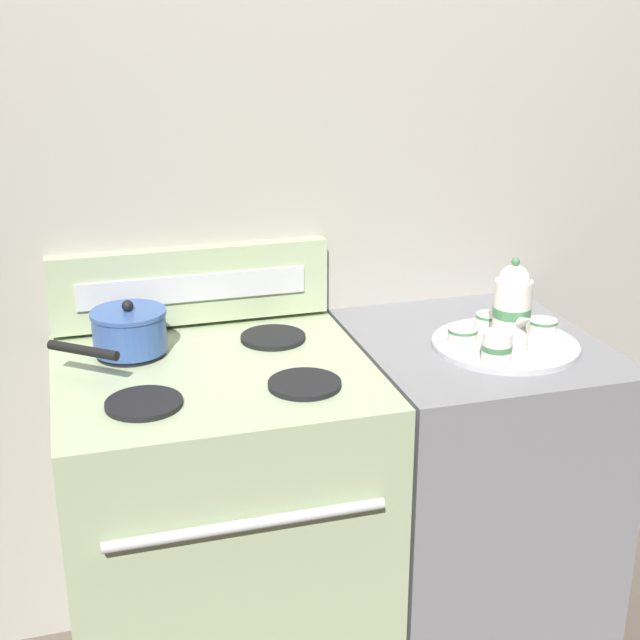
{
  "coord_description": "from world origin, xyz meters",
  "views": [
    {
      "loc": [
        -0.6,
        -1.88,
        1.71
      ],
      "look_at": [
        -0.03,
        0.04,
        0.98
      ],
      "focal_mm": 50.0,
      "sensor_mm": 36.0,
      "label": 1
    }
  ],
  "objects_px": {
    "serving_tray": "(505,345)",
    "teacup_front": "(462,338)",
    "teapot": "(512,307)",
    "teacup_right": "(542,328)",
    "creamer_jug": "(497,347)",
    "stove": "(222,537)",
    "saucepan": "(128,331)",
    "teacup_left": "(490,323)"
  },
  "relations": [
    {
      "from": "teacup_front",
      "to": "teapot",
      "type": "bearing_deg",
      "value": -21.87
    },
    {
      "from": "teapot",
      "to": "teacup_right",
      "type": "distance_m",
      "value": 0.15
    },
    {
      "from": "teacup_right",
      "to": "teacup_left",
      "type": "bearing_deg",
      "value": 144.92
    },
    {
      "from": "stove",
      "to": "creamer_jug",
      "type": "relative_size",
      "value": 12.53
    },
    {
      "from": "teapot",
      "to": "teacup_right",
      "type": "height_order",
      "value": "teapot"
    },
    {
      "from": "creamer_jug",
      "to": "teacup_left",
      "type": "bearing_deg",
      "value": 67.98
    },
    {
      "from": "stove",
      "to": "teacup_front",
      "type": "distance_m",
      "value": 0.77
    },
    {
      "from": "teacup_right",
      "to": "stove",
      "type": "bearing_deg",
      "value": 176.06
    },
    {
      "from": "serving_tray",
      "to": "teacup_front",
      "type": "height_order",
      "value": "teacup_front"
    },
    {
      "from": "teapot",
      "to": "teacup_front",
      "type": "relative_size",
      "value": 2.06
    },
    {
      "from": "stove",
      "to": "teacup_left",
      "type": "xyz_separation_m",
      "value": [
        0.71,
        0.02,
        0.49
      ]
    },
    {
      "from": "saucepan",
      "to": "teacup_right",
      "type": "xyz_separation_m",
      "value": [
        0.99,
        -0.2,
        -0.03
      ]
    },
    {
      "from": "creamer_jug",
      "to": "teapot",
      "type": "bearing_deg",
      "value": 44.25
    },
    {
      "from": "serving_tray",
      "to": "teapot",
      "type": "height_order",
      "value": "teapot"
    },
    {
      "from": "serving_tray",
      "to": "teacup_front",
      "type": "distance_m",
      "value": 0.12
    },
    {
      "from": "serving_tray",
      "to": "teapot",
      "type": "relative_size",
      "value": 1.59
    },
    {
      "from": "stove",
      "to": "teapot",
      "type": "bearing_deg",
      "value": -8.07
    },
    {
      "from": "teacup_front",
      "to": "creamer_jug",
      "type": "relative_size",
      "value": 1.5
    },
    {
      "from": "stove",
      "to": "teacup_left",
      "type": "relative_size",
      "value": 8.37
    },
    {
      "from": "serving_tray",
      "to": "saucepan",
      "type": "bearing_deg",
      "value": 166.89
    },
    {
      "from": "teacup_right",
      "to": "creamer_jug",
      "type": "distance_m",
      "value": 0.21
    },
    {
      "from": "serving_tray",
      "to": "teacup_right",
      "type": "height_order",
      "value": "teacup_right"
    },
    {
      "from": "saucepan",
      "to": "teapot",
      "type": "relative_size",
      "value": 1.29
    },
    {
      "from": "saucepan",
      "to": "creamer_jug",
      "type": "xyz_separation_m",
      "value": [
        0.81,
        -0.31,
        -0.01
      ]
    },
    {
      "from": "teacup_right",
      "to": "creamer_jug",
      "type": "xyz_separation_m",
      "value": [
        -0.18,
        -0.11,
        0.01
      ]
    },
    {
      "from": "teacup_right",
      "to": "serving_tray",
      "type": "bearing_deg",
      "value": -176.84
    },
    {
      "from": "stove",
      "to": "teacup_right",
      "type": "bearing_deg",
      "value": -3.94
    },
    {
      "from": "teacup_left",
      "to": "creamer_jug",
      "type": "bearing_deg",
      "value": -112.02
    },
    {
      "from": "teacup_front",
      "to": "stove",
      "type": "bearing_deg",
      "value": 174.51
    },
    {
      "from": "stove",
      "to": "teacup_right",
      "type": "relative_size",
      "value": 8.37
    },
    {
      "from": "stove",
      "to": "teacup_front",
      "type": "relative_size",
      "value": 8.37
    },
    {
      "from": "teacup_front",
      "to": "creamer_jug",
      "type": "distance_m",
      "value": 0.12
    },
    {
      "from": "saucepan",
      "to": "teapot",
      "type": "xyz_separation_m",
      "value": [
        0.88,
        -0.24,
        0.06
      ]
    },
    {
      "from": "stove",
      "to": "teacup_front",
      "type": "bearing_deg",
      "value": -5.49
    },
    {
      "from": "saucepan",
      "to": "teacup_left",
      "type": "bearing_deg",
      "value": -8.14
    },
    {
      "from": "teacup_front",
      "to": "creamer_jug",
      "type": "xyz_separation_m",
      "value": [
        0.03,
        -0.11,
        0.01
      ]
    },
    {
      "from": "saucepan",
      "to": "creamer_jug",
      "type": "height_order",
      "value": "saucepan"
    },
    {
      "from": "serving_tray",
      "to": "teacup_front",
      "type": "bearing_deg",
      "value": 177.81
    },
    {
      "from": "stove",
      "to": "teacup_right",
      "type": "xyz_separation_m",
      "value": [
        0.81,
        -0.06,
        0.49
      ]
    },
    {
      "from": "teacup_left",
      "to": "teacup_front",
      "type": "xyz_separation_m",
      "value": [
        -0.11,
        -0.08,
        0.0
      ]
    },
    {
      "from": "creamer_jug",
      "to": "teacup_right",
      "type": "bearing_deg",
      "value": 31.54
    },
    {
      "from": "stove",
      "to": "teacup_right",
      "type": "height_order",
      "value": "teacup_right"
    }
  ]
}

